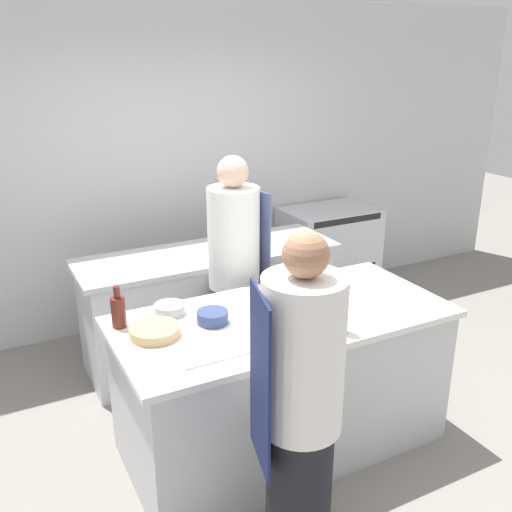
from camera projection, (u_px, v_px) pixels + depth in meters
ground_plane at (281, 441)px, 3.65m from camera, size 16.00×16.00×0.00m
wall_back at (162, 167)px, 4.95m from camera, size 8.00×0.06×2.80m
prep_counter at (282, 380)px, 3.49m from camera, size 1.99×0.93×0.90m
pass_counter at (210, 305)px, 4.53m from camera, size 2.02×0.66×0.90m
oven_range at (328, 254)px, 5.64m from camera, size 0.89×0.61×0.92m
chef_at_prep_near at (300, 413)px, 2.53m from camera, size 0.41×0.40×1.68m
chef_at_stove at (235, 276)px, 4.02m from camera, size 0.40×0.39×1.71m
bottle_olive_oil at (342, 312)px, 3.09m from camera, size 0.07×0.07×0.30m
bottle_vinegar at (315, 293)px, 3.40m from camera, size 0.08×0.08×0.23m
bottle_wine at (325, 312)px, 3.16m from camera, size 0.09×0.09×0.23m
bottle_cooking_oil at (118, 311)px, 3.16m from camera, size 0.08×0.08×0.24m
bottle_sauce at (314, 268)px, 3.78m from camera, size 0.08×0.08×0.24m
bowl_mixing_large at (213, 317)px, 3.22m from camera, size 0.18×0.18×0.07m
bowl_prep_small at (170, 309)px, 3.33m from camera, size 0.18×0.18×0.06m
bowl_ceramic_blue at (155, 331)px, 3.07m from camera, size 0.27×0.27×0.06m
cup at (340, 291)px, 3.56m from camera, size 0.07×0.07×0.08m
cutting_board at (211, 351)px, 2.91m from camera, size 0.37×0.22×0.01m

